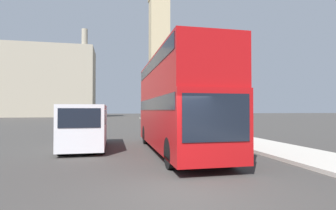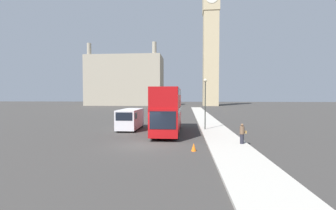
# 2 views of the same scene
# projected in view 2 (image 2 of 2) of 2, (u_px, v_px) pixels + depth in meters

# --- Properties ---
(ground_plane) EXTENTS (300.00, 300.00, 0.00)m
(ground_plane) POSITION_uv_depth(u_px,v_px,m) (143.00, 145.00, 17.61)
(ground_plane) COLOR #383533
(sidewalk_strip) EXTENTS (3.15, 120.00, 0.15)m
(sidewalk_strip) POSITION_uv_depth(u_px,v_px,m) (228.00, 145.00, 17.06)
(sidewalk_strip) COLOR #ADA89E
(sidewalk_strip) RESTS_ON ground_plane
(clock_tower) EXTENTS (6.59, 6.76, 62.27)m
(clock_tower) POSITION_uv_depth(u_px,v_px,m) (211.00, 28.00, 92.38)
(clock_tower) COLOR tan
(clock_tower) RESTS_ON ground_plane
(building_block_distant) EXTENTS (32.22, 14.38, 25.98)m
(building_block_distant) POSITION_uv_depth(u_px,v_px,m) (126.00, 81.00, 98.68)
(building_block_distant) COLOR #9E937F
(building_block_distant) RESTS_ON ground_plane
(red_double_decker_bus) EXTENTS (2.53, 10.06, 4.63)m
(red_double_decker_bus) POSITION_uv_depth(u_px,v_px,m) (168.00, 108.00, 23.46)
(red_double_decker_bus) COLOR #A80F11
(red_double_decker_bus) RESTS_ON ground_plane
(white_van) EXTENTS (2.13, 5.50, 2.33)m
(white_van) POSITION_uv_depth(u_px,v_px,m) (130.00, 119.00, 25.89)
(white_van) COLOR silver
(white_van) RESTS_ON ground_plane
(pedestrian) EXTENTS (0.51, 0.35, 1.56)m
(pedestrian) POSITION_uv_depth(u_px,v_px,m) (242.00, 134.00, 17.31)
(pedestrian) COLOR #23232D
(pedestrian) RESTS_ON sidewalk_strip
(street_lamp) EXTENTS (0.36, 0.36, 5.62)m
(street_lamp) POSITION_uv_depth(u_px,v_px,m) (205.00, 96.00, 24.85)
(street_lamp) COLOR #2D332D
(street_lamp) RESTS_ON sidewalk_strip
(traffic_cone) EXTENTS (0.36, 0.36, 0.55)m
(traffic_cone) POSITION_uv_depth(u_px,v_px,m) (194.00, 147.00, 15.60)
(traffic_cone) COLOR orange
(traffic_cone) RESTS_ON ground_plane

